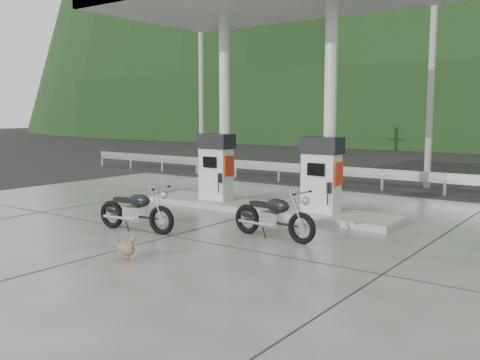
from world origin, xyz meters
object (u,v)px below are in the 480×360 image
Objects in this scene: gas_pump_left at (216,167)px; motorcycle_right at (136,211)px; motorcycle_left at (273,217)px; duck at (126,249)px; gas_pump_right at (321,175)px.

motorcycle_right is at bearing -79.37° from gas_pump_left.
duck is (-1.18, -2.85, -0.25)m from motorcycle_left.
motorcycle_left is at bearing -85.20° from gas_pump_right.
motorcycle_right is 3.42× the size of duck.
gas_pump_left and gas_pump_right have the same top height.
gas_pump_left is at bearing 93.31° from motorcycle_right.
motorcycle_left is (3.40, -2.43, -0.61)m from gas_pump_left.
motorcycle_left is 3.47× the size of duck.
gas_pump_right reaches higher than duck.
duck is (-0.98, -5.27, -0.86)m from gas_pump_right.
motorcycle_left reaches higher than duck.
gas_pump_right is at bearing 47.53° from motorcycle_right.
gas_pump_right is 0.98× the size of motorcycle_right.
gas_pump_right is at bearing 99.76° from motorcycle_left.
gas_pump_left is 0.98× the size of motorcycle_right.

